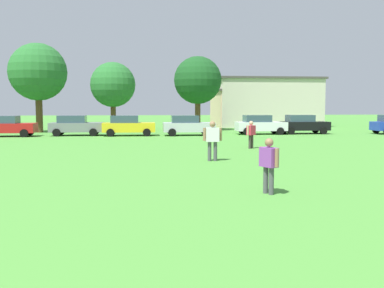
% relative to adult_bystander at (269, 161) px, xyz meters
% --- Properties ---
extents(ground_plane, '(160.00, 160.00, 0.00)m').
position_rel_adult_bystander_xyz_m(ground_plane, '(-7.33, 18.43, -0.95)').
color(ground_plane, '#4C9338').
extents(adult_bystander, '(0.49, 0.70, 1.60)m').
position_rel_adult_bystander_xyz_m(adult_bystander, '(0.00, 0.00, 0.00)').
color(adult_bystander, '#4C4C51').
rests_on(adult_bystander, ground).
extents(bystander_near_trees, '(0.61, 0.57, 1.62)m').
position_rel_adult_bystander_xyz_m(bystander_near_trees, '(2.74, 12.89, 0.01)').
color(bystander_near_trees, '#3F3833').
rests_on(bystander_near_trees, ground).
extents(bystander_midfield, '(0.86, 0.36, 1.81)m').
position_rel_adult_bystander_xyz_m(bystander_midfield, '(-0.42, 7.50, 0.12)').
color(bystander_midfield, '#4C4C51').
rests_on(bystander_midfield, ground).
extents(parked_car_red_0, '(4.30, 2.02, 1.68)m').
position_rel_adult_bystander_xyz_m(parked_car_red_0, '(-14.46, 24.60, -0.10)').
color(parked_car_red_0, red).
rests_on(parked_car_red_0, ground).
extents(parked_car_gray_1, '(4.30, 2.02, 1.68)m').
position_rel_adult_bystander_xyz_m(parked_car_gray_1, '(-9.15, 25.18, -0.10)').
color(parked_car_gray_1, slate).
rests_on(parked_car_gray_1, ground).
extents(parked_car_yellow_2, '(4.30, 2.02, 1.68)m').
position_rel_adult_bystander_xyz_m(parked_car_yellow_2, '(-4.79, 24.48, -0.10)').
color(parked_car_yellow_2, yellow).
rests_on(parked_car_yellow_2, ground).
extents(parked_car_silver_3, '(4.30, 2.02, 1.68)m').
position_rel_adult_bystander_xyz_m(parked_car_silver_3, '(0.19, 24.23, -0.10)').
color(parked_car_silver_3, silver).
rests_on(parked_car_silver_3, ground).
extents(parked_car_white_4, '(4.30, 2.02, 1.68)m').
position_rel_adult_bystander_xyz_m(parked_car_white_4, '(6.58, 24.99, -0.10)').
color(parked_car_white_4, white).
rests_on(parked_car_white_4, ground).
extents(parked_car_black_5, '(4.30, 2.02, 1.68)m').
position_rel_adult_bystander_xyz_m(parked_car_black_5, '(10.54, 25.25, -0.10)').
color(parked_car_black_5, black).
rests_on(parked_car_black_5, ground).
extents(tree_center, '(5.28, 5.28, 8.22)m').
position_rel_adult_bystander_xyz_m(tree_center, '(-13.11, 29.87, 4.60)').
color(tree_center, brown).
rests_on(tree_center, ground).
extents(tree_right, '(4.21, 4.21, 6.55)m').
position_rel_adult_bystander_xyz_m(tree_right, '(-6.31, 29.70, 3.47)').
color(tree_right, brown).
rests_on(tree_right, ground).
extents(tree_far_right, '(4.73, 4.73, 7.37)m').
position_rel_adult_bystander_xyz_m(tree_far_right, '(1.92, 31.32, 4.03)').
color(tree_far_right, brown).
rests_on(tree_far_right, ground).
extents(house_left, '(12.34, 8.73, 5.74)m').
position_rel_adult_bystander_xyz_m(house_left, '(11.16, 39.87, 1.93)').
color(house_left, beige).
rests_on(house_left, ground).
extents(house_right, '(9.55, 8.01, 4.36)m').
position_rel_adult_bystander_xyz_m(house_right, '(9.70, 39.87, 1.24)').
color(house_right, beige).
rests_on(house_right, ground).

